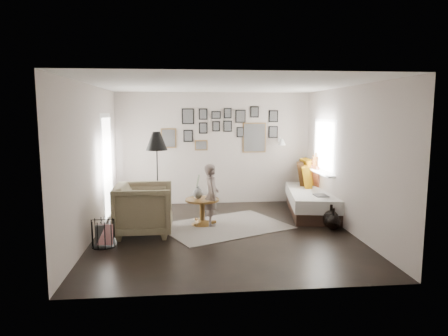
{
  "coord_description": "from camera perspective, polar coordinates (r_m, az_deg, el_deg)",
  "views": [
    {
      "loc": [
        -0.67,
        -6.89,
        2.13
      ],
      "look_at": [
        0.05,
        0.5,
        1.1
      ],
      "focal_mm": 32.0,
      "sensor_mm": 36.0,
      "label": 1
    }
  ],
  "objects": [
    {
      "name": "armchair_cushion",
      "position": [
        7.22,
        -11.07,
        -5.46
      ],
      "size": [
        0.42,
        0.43,
        0.19
      ],
      "primitive_type": "cube",
      "rotation": [
        -0.21,
        0.0,
        -0.02
      ],
      "color": "white",
      "rests_on": "armchair"
    },
    {
      "name": "armchair",
      "position": [
        7.18,
        -11.34,
        -5.77
      ],
      "size": [
        1.01,
        0.98,
        0.9
      ],
      "primitive_type": "imported",
      "rotation": [
        0.0,
        0.0,
        1.59
      ],
      "color": "#736A4E",
      "rests_on": "ground"
    },
    {
      "name": "wall_sconce",
      "position": [
        9.32,
        8.24,
        3.71
      ],
      "size": [
        0.18,
        0.36,
        0.16
      ],
      "color": "white",
      "rests_on": "wall_back"
    },
    {
      "name": "floor_lamp",
      "position": [
        7.74,
        -9.6,
        3.34
      ],
      "size": [
        0.41,
        0.41,
        1.77
      ],
      "rotation": [
        0.0,
        0.0,
        0.38
      ],
      "color": "black",
      "rests_on": "ground"
    },
    {
      "name": "vase",
      "position": [
        7.6,
        -3.75,
        -3.36
      ],
      "size": [
        0.18,
        0.18,
        0.46
      ],
      "color": "black",
      "rests_on": "pedestal_table"
    },
    {
      "name": "rug",
      "position": [
        7.6,
        0.1,
        -8.32
      ],
      "size": [
        2.67,
        2.35,
        0.01
      ],
      "primitive_type": "cube",
      "rotation": [
        0.0,
        0.0,
        0.43
      ],
      "color": "beige",
      "rests_on": "ground"
    },
    {
      "name": "demijohn_small",
      "position": [
        7.61,
        15.33,
        -7.45
      ],
      "size": [
        0.26,
        0.26,
        0.41
      ],
      "color": "black",
      "rests_on": "ground"
    },
    {
      "name": "wall_front",
      "position": [
        4.62,
        2.89,
        -2.47
      ],
      "size": [
        4.5,
        0.0,
        4.5
      ],
      "primitive_type": "plane",
      "rotation": [
        -1.57,
        0.0,
        0.0
      ],
      "color": "#ADA197",
      "rests_on": "ground"
    },
    {
      "name": "child",
      "position": [
        7.55,
        -1.79,
        -3.89
      ],
      "size": [
        0.29,
        0.43,
        1.18
      ],
      "primitive_type": "imported",
      "rotation": [
        0.0,
        0.0,
        1.58
      ],
      "color": "#685852",
      "rests_on": "ground"
    },
    {
      "name": "wall_right",
      "position": [
        7.53,
        17.29,
        1.21
      ],
      "size": [
        0.0,
        4.8,
        4.8
      ],
      "primitive_type": "plane",
      "rotation": [
        1.57,
        0.0,
        -1.57
      ],
      "color": "#ADA197",
      "rests_on": "ground"
    },
    {
      "name": "window_right",
      "position": [
        8.79,
        13.37,
        -0.15
      ],
      "size": [
        0.15,
        1.32,
        1.3
      ],
      "color": "white",
      "rests_on": "wall_right"
    },
    {
      "name": "wall_back",
      "position": [
        9.35,
        -1.44,
        2.8
      ],
      "size": [
        4.5,
        0.0,
        4.5
      ],
      "primitive_type": "plane",
      "rotation": [
        1.57,
        0.0,
        0.0
      ],
      "color": "#ADA197",
      "rests_on": "ground"
    },
    {
      "name": "daybed",
      "position": [
        8.81,
        12.23,
        -4.09
      ],
      "size": [
        1.28,
        2.3,
        1.07
      ],
      "rotation": [
        0.0,
        0.0,
        -0.16
      ],
      "color": "black",
      "rests_on": "ground"
    },
    {
      "name": "demijohn_large",
      "position": [
        7.71,
        15.02,
        -7.08
      ],
      "size": [
        0.3,
        0.3,
        0.45
      ],
      "color": "black",
      "rests_on": "ground"
    },
    {
      "name": "candles",
      "position": [
        7.6,
        -2.31,
        -3.55
      ],
      "size": [
        0.11,
        0.11,
        0.24
      ],
      "color": "black",
      "rests_on": "pedestal_table"
    },
    {
      "name": "ground",
      "position": [
        7.25,
        -0.01,
        -9.2
      ],
      "size": [
        4.8,
        4.8,
        0.0
      ],
      "primitive_type": "plane",
      "color": "black",
      "rests_on": "ground"
    },
    {
      "name": "gallery_wall",
      "position": [
        9.33,
        0.33,
        5.52
      ],
      "size": [
        2.74,
        0.03,
        1.08
      ],
      "color": "brown",
      "rests_on": "wall_back"
    },
    {
      "name": "pedestal_table",
      "position": [
        7.68,
        -3.12,
        -6.41
      ],
      "size": [
        0.65,
        0.65,
        0.51
      ],
      "rotation": [
        0.0,
        0.0,
        -0.32
      ],
      "color": "brown",
      "rests_on": "ground"
    },
    {
      "name": "magazine_basket",
      "position": [
        6.75,
        -16.86,
        -8.91
      ],
      "size": [
        0.36,
        0.36,
        0.44
      ],
      "rotation": [
        0.0,
        0.0,
        0.03
      ],
      "color": "black",
      "rests_on": "ground"
    },
    {
      "name": "wall_left",
      "position": [
        7.12,
        -18.34,
        0.8
      ],
      "size": [
        0.0,
        4.8,
        4.8
      ],
      "primitive_type": "plane",
      "rotation": [
        1.57,
        0.0,
        1.57
      ],
      "color": "#ADA197",
      "rests_on": "ground"
    },
    {
      "name": "magazine_on_daybed",
      "position": [
        8.17,
        13.67,
        -3.83
      ],
      "size": [
        0.24,
        0.33,
        0.02
      ],
      "primitive_type": "cube",
      "rotation": [
        0.0,
        0.0,
        0.01
      ],
      "color": "black",
      "rests_on": "daybed"
    },
    {
      "name": "door_left",
      "position": [
        8.31,
        -16.37,
        0.11
      ],
      "size": [
        0.0,
        2.14,
        2.14
      ],
      "color": "white",
      "rests_on": "wall_left"
    },
    {
      "name": "ceiling",
      "position": [
        6.94,
        -0.01,
        11.78
      ],
      "size": [
        4.8,
        4.8,
        0.0
      ],
      "primitive_type": "plane",
      "rotation": [
        3.14,
        0.0,
        0.0
      ],
      "color": "white",
      "rests_on": "wall_back"
    }
  ]
}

